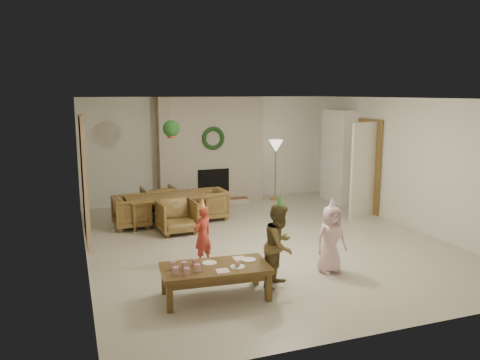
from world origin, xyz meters
name	(u,v)px	position (x,y,z in m)	size (l,w,h in m)	color
floor	(263,241)	(0.00, 0.00, 0.00)	(7.00, 7.00, 0.00)	#B7B29E
ceiling	(265,98)	(0.00, 0.00, 2.50)	(7.00, 7.00, 0.00)	white
wall_back	(208,149)	(0.00, 3.50, 1.25)	(7.00, 7.00, 0.00)	silver
wall_front	(392,223)	(0.00, -3.50, 1.25)	(7.00, 7.00, 0.00)	silver
wall_left	(82,182)	(-3.00, 0.00, 1.25)	(7.00, 7.00, 0.00)	silver
wall_right	(407,163)	(3.00, 0.00, 1.25)	(7.00, 7.00, 0.00)	silver
fireplace_mass	(211,150)	(0.00, 3.30, 1.25)	(2.50, 0.40, 2.50)	#4F2C15
fireplace_hearth	(215,202)	(0.00, 2.95, 0.06)	(1.60, 0.30, 0.12)	brown
fireplace_firebox	(213,185)	(0.00, 3.12, 0.45)	(0.75, 0.12, 0.75)	black
fireplace_wreath	(213,138)	(0.00, 3.07, 1.55)	(0.54, 0.54, 0.10)	#153916
floor_lamp_base	(275,199)	(1.56, 3.00, 0.01)	(0.27, 0.27, 0.03)	gold
floor_lamp_post	(276,172)	(1.56, 3.00, 0.68)	(0.03, 0.03, 1.32)	gold
floor_lamp_shade	(276,146)	(1.56, 3.00, 1.32)	(0.35, 0.35, 0.29)	beige
bookshelf_carcass	(337,156)	(2.84, 2.30, 1.10)	(0.30, 1.00, 2.20)	white
bookshelf_shelf_a	(335,183)	(2.82, 2.30, 0.45)	(0.30, 0.92, 0.03)	white
bookshelf_shelf_b	(336,167)	(2.82, 2.30, 0.85)	(0.30, 0.92, 0.03)	white
bookshelf_shelf_c	(337,150)	(2.82, 2.30, 1.25)	(0.30, 0.92, 0.03)	white
bookshelf_shelf_d	(337,133)	(2.82, 2.30, 1.65)	(0.30, 0.92, 0.03)	white
books_row_lower	(338,179)	(2.80, 2.15, 0.59)	(0.20, 0.40, 0.24)	#B12021
books_row_mid	(334,161)	(2.80, 2.35, 0.99)	(0.20, 0.44, 0.24)	#234C83
books_row_upper	(338,145)	(2.80, 2.20, 1.38)	(0.20, 0.36, 0.22)	#AE7025
door_frame	(368,166)	(2.96, 1.20, 1.02)	(0.05, 0.86, 2.04)	brown
door_leaf	(363,170)	(2.58, 0.82, 1.00)	(0.05, 0.80, 2.00)	beige
curtain_panel	(84,180)	(-2.96, 0.20, 1.25)	(0.06, 1.20, 2.00)	#CAB68F
dining_table	(167,210)	(-1.38, 1.71, 0.28)	(1.61, 0.90, 0.57)	brown
dining_chair_near	(177,217)	(-1.33, 1.00, 0.31)	(0.67, 0.69, 0.63)	brown
dining_chair_far	(159,201)	(-1.42, 2.42, 0.31)	(0.67, 0.69, 0.63)	brown
dining_chair_left	(132,212)	(-2.09, 1.67, 0.31)	(0.67, 0.69, 0.63)	brown
dining_chair_right	(209,204)	(-0.49, 1.77, 0.31)	(0.67, 0.69, 0.63)	brown
hanging_plant_cord	(171,116)	(-1.30, 1.50, 2.15)	(0.01, 0.01, 0.70)	tan
hanging_plant_pot	(171,135)	(-1.30, 1.50, 1.80)	(0.16, 0.16, 0.12)	#983A31
hanging_plant_foliage	(171,129)	(-1.30, 1.50, 1.92)	(0.32, 0.32, 0.32)	#1A4B19
coffee_table_top	(215,268)	(-1.49, -1.99, 0.39)	(1.37, 0.69, 0.06)	brown
coffee_table_apron	(215,274)	(-1.49, -1.99, 0.32)	(1.27, 0.58, 0.08)	brown
coffee_leg_fl	(170,298)	(-2.13, -2.22, 0.18)	(0.07, 0.07, 0.36)	brown
coffee_leg_fr	(269,287)	(-0.89, -2.32, 0.18)	(0.07, 0.07, 0.36)	brown
coffee_leg_bl	(164,281)	(-2.09, -1.66, 0.18)	(0.07, 0.07, 0.36)	brown
coffee_leg_br	(255,272)	(-0.85, -1.76, 0.18)	(0.07, 0.07, 0.36)	brown
cup_a	(176,271)	(-2.03, -2.11, 0.47)	(0.07, 0.07, 0.09)	silver
cup_b	(173,265)	(-2.01, -1.90, 0.47)	(0.07, 0.07, 0.09)	silver
cup_c	(187,271)	(-1.90, -2.17, 0.47)	(0.07, 0.07, 0.09)	silver
cup_d	(184,265)	(-1.89, -1.96, 0.47)	(0.07, 0.07, 0.09)	silver
cup_e	(197,268)	(-1.75, -2.10, 0.47)	(0.07, 0.07, 0.09)	silver
cup_f	(195,262)	(-1.74, -1.89, 0.47)	(0.07, 0.07, 0.09)	silver
plate_a	(209,263)	(-1.53, -1.86, 0.43)	(0.19, 0.19, 0.01)	white
plate_b	(238,267)	(-1.23, -2.11, 0.43)	(0.19, 0.19, 0.01)	white
plate_c	(249,260)	(-1.01, -1.92, 0.43)	(0.19, 0.19, 0.01)	white
food_scoop	(237,264)	(-1.23, -2.11, 0.47)	(0.07, 0.07, 0.07)	tan
napkin_left	(223,271)	(-1.45, -2.18, 0.43)	(0.16, 0.16, 0.01)	#FFBBBD
napkin_right	(239,258)	(-1.11, -1.83, 0.43)	(0.16, 0.16, 0.01)	#FFBBBD
child_red	(203,236)	(-1.32, -0.77, 0.46)	(0.33, 0.22, 0.91)	#B33426
party_hat_red	(202,204)	(-1.32, -0.77, 0.95)	(0.13, 0.13, 0.17)	#FEEF54
child_plaid	(280,245)	(-0.55, -1.90, 0.57)	(0.55, 0.43, 1.14)	brown
party_hat_plaid	(280,201)	(-0.55, -1.90, 1.18)	(0.13, 0.13, 0.19)	#4FAF4B
child_pink	(331,239)	(0.35, -1.70, 0.50)	(0.49, 0.32, 1.00)	beige
party_hat_pink	(332,203)	(0.35, -1.70, 1.04)	(0.13, 0.13, 0.18)	silver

